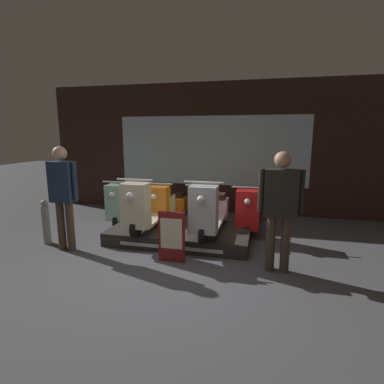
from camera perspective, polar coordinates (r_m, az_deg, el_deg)
name	(u,v)px	position (r m, az deg, el deg)	size (l,w,h in m)	color
ground_plane	(166,272)	(4.51, -4.89, -14.88)	(30.00, 30.00, 0.00)	#4C4C51
shop_wall_back	(211,149)	(7.56, 3.62, 8.23)	(8.57, 0.09, 3.20)	#331E19
display_platform	(180,234)	(5.66, -2.25, -7.99)	(2.55, 1.32, 0.24)	#2D2823
scooter_display_left	(149,207)	(5.62, -8.17, -2.85)	(0.62, 1.80, 1.01)	black
scooter_display_right	(210,211)	(5.31, 3.45, -3.57)	(0.62, 1.80, 1.01)	black
scooter_backrow_0	(130,204)	(6.99, -11.70, -2.26)	(0.62, 1.80, 1.01)	black
scooter_backrow_1	(167,206)	(6.66, -4.73, -2.72)	(0.62, 1.80, 1.01)	black
scooter_backrow_2	(207,209)	(6.44, 2.85, -3.17)	(0.62, 1.80, 1.01)	black
scooter_backrow_3	(249,211)	(6.35, 10.81, -3.58)	(0.62, 1.80, 1.01)	black
person_left_browsing	(63,191)	(5.42, -23.40, 0.25)	(0.56, 0.23, 1.77)	#473828
person_right_browsing	(280,202)	(4.35, 16.47, -1.77)	(0.61, 0.25, 1.73)	#473828
price_sign_board	(172,237)	(4.67, -3.91, -8.51)	(0.42, 0.04, 0.80)	maroon
street_bollard	(46,222)	(6.03, -26.08, -5.16)	(0.14, 0.14, 0.81)	gray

